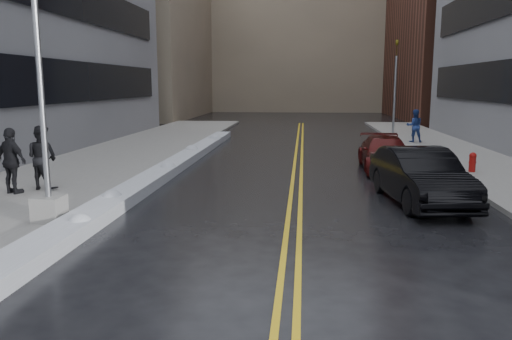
% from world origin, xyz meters
% --- Properties ---
extents(ground, '(160.00, 160.00, 0.00)m').
position_xyz_m(ground, '(0.00, 0.00, 0.00)').
color(ground, black).
rests_on(ground, ground).
extents(sidewalk_west, '(5.50, 50.00, 0.15)m').
position_xyz_m(sidewalk_west, '(-5.75, 10.00, 0.07)').
color(sidewalk_west, gray).
rests_on(sidewalk_west, ground).
extents(sidewalk_east, '(4.00, 50.00, 0.15)m').
position_xyz_m(sidewalk_east, '(10.00, 10.00, 0.07)').
color(sidewalk_east, gray).
rests_on(sidewalk_east, ground).
extents(lane_line_left, '(0.12, 50.00, 0.01)m').
position_xyz_m(lane_line_left, '(2.35, 10.00, 0.00)').
color(lane_line_left, gold).
rests_on(lane_line_left, ground).
extents(lane_line_right, '(0.12, 50.00, 0.01)m').
position_xyz_m(lane_line_right, '(2.65, 10.00, 0.00)').
color(lane_line_right, gold).
rests_on(lane_line_right, ground).
extents(snow_ridge, '(0.90, 30.00, 0.34)m').
position_xyz_m(snow_ridge, '(-2.45, 8.00, 0.17)').
color(snow_ridge, silver).
rests_on(snow_ridge, ground).
extents(building_west_far, '(14.00, 22.00, 18.00)m').
position_xyz_m(building_west_far, '(-15.50, 44.00, 9.00)').
color(building_west_far, gray).
rests_on(building_west_far, ground).
extents(building_far, '(36.00, 16.00, 22.00)m').
position_xyz_m(building_far, '(2.00, 60.00, 11.00)').
color(building_far, gray).
rests_on(building_far, ground).
extents(lamppost, '(0.65, 0.65, 7.62)m').
position_xyz_m(lamppost, '(-3.30, 2.00, 2.53)').
color(lamppost, gray).
rests_on(lamppost, sidewalk_west).
extents(fire_hydrant, '(0.26, 0.26, 0.73)m').
position_xyz_m(fire_hydrant, '(9.00, 10.00, 0.55)').
color(fire_hydrant, maroon).
rests_on(fire_hydrant, sidewalk_east).
extents(traffic_signal, '(0.16, 0.20, 6.00)m').
position_xyz_m(traffic_signal, '(8.50, 24.00, 3.40)').
color(traffic_signal, gray).
rests_on(traffic_signal, sidewalk_east).
extents(pedestrian_b, '(1.12, 0.96, 1.98)m').
position_xyz_m(pedestrian_b, '(-5.32, 5.51, 1.14)').
color(pedestrian_b, black).
rests_on(pedestrian_b, sidewalk_west).
extents(pedestrian_d, '(1.25, 0.87, 1.97)m').
position_xyz_m(pedestrian_d, '(-5.89, 4.81, 1.13)').
color(pedestrian_d, black).
rests_on(pedestrian_d, sidewalk_west).
extents(pedestrian_east, '(0.90, 0.71, 1.83)m').
position_xyz_m(pedestrian_east, '(8.94, 19.79, 1.06)').
color(pedestrian_east, navy).
rests_on(pedestrian_east, sidewalk_east).
extents(car_black, '(2.29, 4.98, 1.58)m').
position_xyz_m(car_black, '(6.03, 5.27, 0.79)').
color(car_black, black).
rests_on(car_black, ground).
extents(car_maroon, '(1.94, 4.61, 1.33)m').
position_xyz_m(car_maroon, '(5.95, 10.91, 0.66)').
color(car_maroon, '#430B0A').
rests_on(car_maroon, ground).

